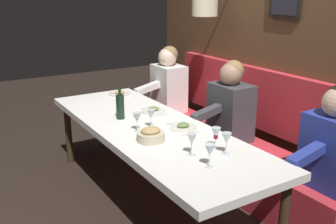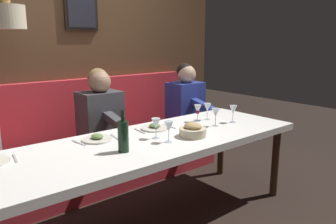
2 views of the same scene
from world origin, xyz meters
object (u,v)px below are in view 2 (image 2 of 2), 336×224
Objects in this scene: wine_glass_3 at (216,113)px; bread_bowl at (193,131)px; wine_glass_4 at (169,127)px; wine_glass_0 at (207,108)px; dining_table at (151,146)px; wine_glass_5 at (156,124)px; wine_glass_1 at (198,110)px; diner_near at (100,111)px; wine_bottle at (123,136)px; diner_nearest at (186,98)px; wine_glass_2 at (233,110)px.

wine_glass_3 reaches higher than bread_bowl.
wine_glass_4 is at bearing 99.37° from wine_glass_3.
dining_table is at bearing 101.80° from wine_glass_0.
wine_glass_3 is at bearing -93.08° from wine_glass_5.
bread_bowl is at bearing 122.98° from wine_glass_0.
wine_glass_1 is 0.22m from wine_glass_3.
diner_near is 4.82× the size of wine_glass_5.
bread_bowl is at bearing -93.29° from wine_bottle.
diner_near is 2.64× the size of wine_bottle.
wine_glass_0 and wine_glass_1 have the same top height.
wine_glass_4 is 0.39m from wine_bottle.
wine_glass_0 is 1.19m from wine_bottle.
wine_glass_0 is at bearing -131.91° from diner_near.
wine_glass_0 is 0.55× the size of wine_bottle.
wine_glass_0 is at bearing -78.20° from dining_table.
diner_near is at bearing 48.09° from wine_glass_0.
wine_glass_5 is 0.55× the size of wine_bottle.
wine_glass_4 is (-0.33, 0.63, 0.00)m from wine_glass_1.
wine_glass_5 is at bearing 86.92° from wine_glass_3.
wine_glass_1 is 1.00× the size of wine_glass_4.
diner_nearest is at bearing -34.77° from wine_glass_1.
wine_glass_4 is at bearing -160.00° from dining_table.
bread_bowl is (-0.10, 0.62, -0.07)m from wine_glass_2.
wine_glass_2 is (-0.06, -0.93, 0.18)m from dining_table.
dining_table is at bearing 104.31° from wine_glass_1.
wine_glass_0 is 0.75× the size of bread_bowl.
wine_glass_5 is (-0.01, -0.04, 0.18)m from dining_table.
wine_glass_3 is at bearing -144.14° from diner_near.
wine_bottle is at bearing 92.88° from wine_glass_2.
wine_glass_2 is (-0.94, -0.90, 0.04)m from diner_near.
wine_glass_2 is at bearing 164.94° from diner_nearest.
wine_glass_4 is (-1.04, -0.03, 0.04)m from diner_near.
wine_bottle is (-0.13, 0.33, 0.18)m from dining_table.
dining_table is at bearing 86.15° from wine_glass_2.
wine_glass_0 is 0.26m from wine_glass_2.
wine_glass_3 is 1.00× the size of wine_glass_5.
diner_near is 4.82× the size of wine_glass_0.
wine_glass_0 is at bearing 153.00° from diner_nearest.
wine_glass_2 is 0.75× the size of bread_bowl.
wine_glass_2 and wine_glass_5 have the same top height.
wine_bottle is (-0.11, 0.37, -0.00)m from wine_glass_5.
diner_nearest is at bearing -53.21° from dining_table.
diner_near is at bearing -1.61° from dining_table.
dining_table is at bearing 86.06° from wine_glass_3.
diner_nearest is 4.82× the size of wine_glass_1.
diner_nearest reaches higher than wine_glass_0.
wine_glass_4 is 0.26m from bread_bowl.
wine_glass_3 is at bearing -93.94° from dining_table.
dining_table is at bearing -69.19° from wine_bottle.
diner_nearest and diner_near have the same top height.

